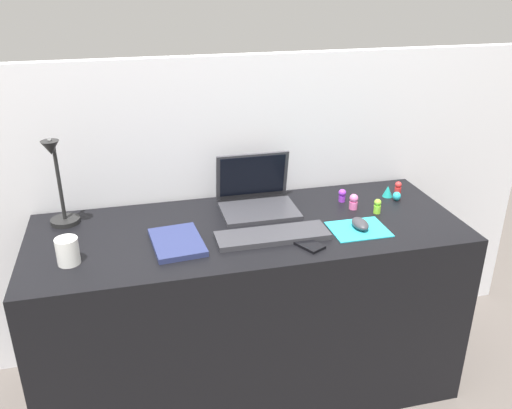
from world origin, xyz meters
name	(u,v)px	position (x,y,z in m)	size (l,w,h in m)	color
ground_plane	(250,379)	(0.00, 0.00, 0.00)	(6.00, 6.00, 0.00)	#59514C
back_wall	(231,208)	(0.00, 0.35, 0.66)	(2.83, 0.05, 1.32)	silver
desk	(249,309)	(0.00, 0.00, 0.37)	(1.63, 0.62, 0.74)	black
laptop	(256,195)	(0.07, 0.17, 0.79)	(0.30, 0.25, 0.21)	#333338
keyboard	(272,236)	(0.06, -0.11, 0.75)	(0.41, 0.13, 0.02)	#333338
mousepad	(358,229)	(0.39, -0.12, 0.74)	(0.21, 0.17, 0.00)	#28B7CC
mouse	(360,224)	(0.40, -0.11, 0.76)	(0.06, 0.10, 0.03)	#333338
cell_phone	(306,244)	(0.17, -0.19, 0.74)	(0.06, 0.13, 0.01)	black
desk_lamp	(58,185)	(-0.67, 0.17, 0.91)	(0.11, 0.16, 0.36)	black
notebook_pad	(177,242)	(-0.28, -0.08, 0.75)	(0.17, 0.24, 0.02)	navy
coffee_mug	(68,251)	(-0.64, -0.12, 0.79)	(0.07, 0.07, 0.09)	white
toy_figurine_cyan	(397,196)	(0.66, 0.10, 0.76)	(0.03, 0.03, 0.04)	#28B7CC
toy_figurine_red	(398,188)	(0.69, 0.15, 0.77)	(0.03, 0.03, 0.06)	red
toy_figurine_lime	(377,206)	(0.52, 0.00, 0.77)	(0.03, 0.03, 0.06)	#8CDB33
toy_figurine_pink	(354,201)	(0.45, 0.06, 0.77)	(0.03, 0.03, 0.06)	pink
toy_figurine_purple	(342,195)	(0.43, 0.14, 0.77)	(0.03, 0.03, 0.05)	purple
toy_figurine_teal	(388,191)	(0.64, 0.14, 0.76)	(0.04, 0.04, 0.05)	teal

